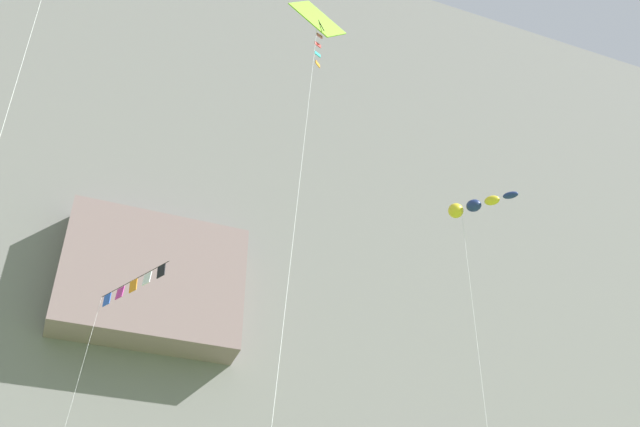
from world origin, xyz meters
TOP-DOWN VIEW (x-y plane):
  - cliff_face at (-0.02, 63.21)m, footprint 180.00×32.48m
  - kite_windsock_low_center at (10.03, 22.21)m, footprint 4.76×4.55m
  - kite_diamond_high_center at (0.49, 15.59)m, footprint 3.86×4.11m
  - kite_banner_front_field at (-2.62, 32.22)m, footprint 4.07×4.52m

SIDE VIEW (x-z plane):
  - kite_banner_front_field at x=-2.62m, z-range 9.60..30.90m
  - kite_windsock_low_center at x=10.03m, z-range 10.76..33.07m
  - kite_diamond_high_center at x=0.49m, z-range 10.19..33.93m
  - cliff_face at x=-0.02m, z-range -0.02..73.70m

